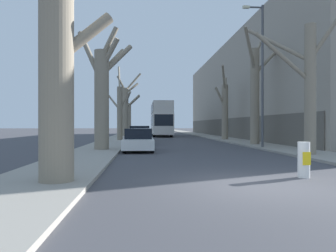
% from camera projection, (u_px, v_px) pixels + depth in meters
% --- Properties ---
extents(ground_plane, '(300.00, 300.00, 0.00)m').
position_uv_depth(ground_plane, '(262.00, 186.00, 8.27)').
color(ground_plane, '#424247').
extents(sidewalk_left, '(2.83, 120.00, 0.12)m').
position_uv_depth(sidewalk_left, '(128.00, 134.00, 57.70)').
color(sidewalk_left, gray).
rests_on(sidewalk_left, ground).
extents(sidewalk_right, '(2.83, 120.00, 0.12)m').
position_uv_depth(sidewalk_right, '(192.00, 133.00, 58.56)').
color(sidewalk_right, gray).
rests_on(sidewalk_right, ground).
extents(building_facade_right, '(10.08, 49.17, 11.73)m').
position_uv_depth(building_facade_right, '(259.00, 92.00, 42.67)').
color(building_facade_right, '#9E9384').
rests_on(building_facade_right, ground).
extents(street_tree_left_0, '(2.04, 2.94, 7.28)m').
position_uv_depth(street_tree_left_0, '(59.00, 58.00, 8.42)').
color(street_tree_left_0, gray).
rests_on(street_tree_left_0, ground).
extents(street_tree_left_1, '(3.53, 2.27, 7.45)m').
position_uv_depth(street_tree_left_1, '(103.00, 91.00, 19.50)').
color(street_tree_left_1, gray).
rests_on(street_tree_left_1, ground).
extents(street_tree_left_2, '(2.24, 2.99, 7.68)m').
position_uv_depth(street_tree_left_2, '(120.00, 110.00, 31.73)').
color(street_tree_left_2, gray).
rests_on(street_tree_left_2, ground).
extents(street_tree_left_3, '(3.25, 3.57, 8.52)m').
position_uv_depth(street_tree_left_3, '(126.00, 108.00, 42.78)').
color(street_tree_left_3, gray).
rests_on(street_tree_left_3, ground).
extents(street_tree_left_4, '(3.70, 2.06, 7.21)m').
position_uv_depth(street_tree_left_4, '(128.00, 116.00, 54.46)').
color(street_tree_left_4, gray).
rests_on(street_tree_left_4, ground).
extents(street_tree_right_0, '(4.11, 2.96, 6.98)m').
position_uv_depth(street_tree_right_0, '(307.00, 84.00, 16.15)').
color(street_tree_right_0, gray).
rests_on(street_tree_right_0, ground).
extents(street_tree_right_1, '(3.69, 3.90, 8.52)m').
position_uv_depth(street_tree_right_1, '(255.00, 91.00, 24.64)').
color(street_tree_right_1, gray).
rests_on(street_tree_right_1, ground).
extents(street_tree_right_2, '(1.70, 3.11, 7.39)m').
position_uv_depth(street_tree_right_2, '(225.00, 109.00, 33.19)').
color(street_tree_right_2, gray).
rests_on(street_tree_right_2, ground).
extents(double_decker_bus, '(2.61, 11.79, 4.59)m').
position_uv_depth(double_decker_bus, '(161.00, 118.00, 45.76)').
color(double_decker_bus, silver).
rests_on(double_decker_bus, ground).
extents(parked_car_0, '(1.78, 4.28, 1.35)m').
position_uv_depth(parked_car_0, '(138.00, 140.00, 19.59)').
color(parked_car_0, silver).
rests_on(parked_car_0, ground).
extents(parked_car_1, '(1.73, 3.99, 1.49)m').
position_uv_depth(parked_car_1, '(140.00, 136.00, 25.99)').
color(parked_car_1, '#9EA3AD').
rests_on(parked_car_1, ground).
extents(parked_car_2, '(1.77, 4.10, 1.31)m').
position_uv_depth(parked_car_2, '(140.00, 135.00, 32.05)').
color(parked_car_2, olive).
rests_on(parked_car_2, ground).
extents(lamp_post, '(1.40, 0.20, 9.36)m').
position_uv_depth(lamp_post, '(261.00, 70.00, 21.28)').
color(lamp_post, '#4C4F54').
rests_on(lamp_post, ground).
extents(traffic_bollard, '(0.35, 0.36, 1.06)m').
position_uv_depth(traffic_bollard, '(304.00, 160.00, 9.66)').
color(traffic_bollard, white).
rests_on(traffic_bollard, ground).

